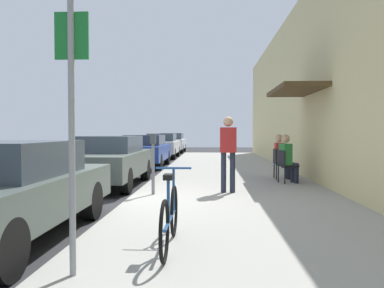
{
  "coord_description": "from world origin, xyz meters",
  "views": [
    {
      "loc": [
        1.7,
        -7.76,
        1.47
      ],
      "look_at": [
        0.98,
        7.13,
        1.02
      ],
      "focal_mm": 36.06,
      "sensor_mm": 36.0,
      "label": 1
    }
  ],
  "objects_px": {
    "parked_car_1": "(109,160)",
    "parking_meter": "(153,159)",
    "bicycle_0": "(170,217)",
    "street_sign": "(72,114)",
    "parked_car_2": "(145,150)",
    "seated_patron_0": "(288,157)",
    "pedestrian_standing": "(228,148)",
    "cafe_chair_0": "(285,164)",
    "parked_car_3": "(162,145)",
    "parked_car_0": "(2,189)",
    "cafe_chair_1": "(279,162)",
    "parked_car_4": "(172,142)",
    "seated_patron_1": "(281,155)"
  },
  "relations": [
    {
      "from": "parked_car_1",
      "to": "parking_meter",
      "type": "xyz_separation_m",
      "value": [
        1.55,
        -2.12,
        0.17
      ]
    },
    {
      "from": "parking_meter",
      "to": "bicycle_0",
      "type": "xyz_separation_m",
      "value": [
        0.77,
        -3.84,
        -0.41
      ]
    },
    {
      "from": "street_sign",
      "to": "parked_car_2",
      "type": "bearing_deg",
      "value": 96.75
    },
    {
      "from": "seated_patron_0",
      "to": "pedestrian_standing",
      "type": "distance_m",
      "value": 2.39
    },
    {
      "from": "parked_car_2",
      "to": "cafe_chair_0",
      "type": "bearing_deg",
      "value": -50.96
    },
    {
      "from": "parked_car_3",
      "to": "bicycle_0",
      "type": "distance_m",
      "value": 17.7
    },
    {
      "from": "parked_car_0",
      "to": "pedestrian_standing",
      "type": "distance_m",
      "value": 4.83
    },
    {
      "from": "street_sign",
      "to": "pedestrian_standing",
      "type": "height_order",
      "value": "street_sign"
    },
    {
      "from": "cafe_chair_1",
      "to": "bicycle_0",
      "type": "bearing_deg",
      "value": -109.9
    },
    {
      "from": "parked_car_4",
      "to": "street_sign",
      "type": "height_order",
      "value": "street_sign"
    },
    {
      "from": "parked_car_1",
      "to": "street_sign",
      "type": "bearing_deg",
      "value": -77.68
    },
    {
      "from": "pedestrian_standing",
      "to": "cafe_chair_0",
      "type": "bearing_deg",
      "value": 46.48
    },
    {
      "from": "cafe_chair_0",
      "to": "cafe_chair_1",
      "type": "bearing_deg",
      "value": 90.19
    },
    {
      "from": "parked_car_2",
      "to": "seated_patron_1",
      "type": "bearing_deg",
      "value": -45.76
    },
    {
      "from": "seated_patron_0",
      "to": "seated_patron_1",
      "type": "xyz_separation_m",
      "value": [
        -0.0,
        0.91,
        0.0
      ]
    },
    {
      "from": "parked_car_4",
      "to": "cafe_chair_1",
      "type": "distance_m",
      "value": 17.37
    },
    {
      "from": "seated_patron_0",
      "to": "seated_patron_1",
      "type": "height_order",
      "value": "same"
    },
    {
      "from": "seated_patron_0",
      "to": "cafe_chair_1",
      "type": "distance_m",
      "value": 0.93
    },
    {
      "from": "seated_patron_0",
      "to": "parked_car_0",
      "type": "bearing_deg",
      "value": -132.41
    },
    {
      "from": "street_sign",
      "to": "cafe_chair_1",
      "type": "relative_size",
      "value": 2.99
    },
    {
      "from": "seated_patron_0",
      "to": "pedestrian_standing",
      "type": "xyz_separation_m",
      "value": [
        -1.65,
        -1.7,
        0.3
      ]
    },
    {
      "from": "parking_meter",
      "to": "parked_car_3",
      "type": "bearing_deg",
      "value": 96.46
    },
    {
      "from": "parked_car_1",
      "to": "cafe_chair_0",
      "type": "xyz_separation_m",
      "value": [
        4.78,
        -0.1,
        -0.09
      ]
    },
    {
      "from": "parked_car_2",
      "to": "pedestrian_standing",
      "type": "xyz_separation_m",
      "value": [
        3.19,
        -7.58,
        0.41
      ]
    },
    {
      "from": "pedestrian_standing",
      "to": "parking_meter",
      "type": "bearing_deg",
      "value": -168.2
    },
    {
      "from": "parked_car_4",
      "to": "seated_patron_1",
      "type": "xyz_separation_m",
      "value": [
        4.84,
        -16.7,
        0.08
      ]
    },
    {
      "from": "parking_meter",
      "to": "cafe_chair_1",
      "type": "distance_m",
      "value": 4.38
    },
    {
      "from": "parked_car_2",
      "to": "street_sign",
      "type": "height_order",
      "value": "street_sign"
    },
    {
      "from": "parked_car_1",
      "to": "parking_meter",
      "type": "bearing_deg",
      "value": -53.88
    },
    {
      "from": "street_sign",
      "to": "cafe_chair_0",
      "type": "bearing_deg",
      "value": 64.12
    },
    {
      "from": "bicycle_0",
      "to": "cafe_chair_0",
      "type": "xyz_separation_m",
      "value": [
        2.46,
        5.86,
        0.14
      ]
    },
    {
      "from": "street_sign",
      "to": "bicycle_0",
      "type": "height_order",
      "value": "street_sign"
    },
    {
      "from": "parked_car_4",
      "to": "bicycle_0",
      "type": "distance_m",
      "value": 23.61
    },
    {
      "from": "parking_meter",
      "to": "bicycle_0",
      "type": "bearing_deg",
      "value": -78.64
    },
    {
      "from": "parking_meter",
      "to": "seated_patron_1",
      "type": "relative_size",
      "value": 1.02
    },
    {
      "from": "parked_car_2",
      "to": "parking_meter",
      "type": "relative_size",
      "value": 3.33
    },
    {
      "from": "bicycle_0",
      "to": "cafe_chair_0",
      "type": "bearing_deg",
      "value": 67.22
    },
    {
      "from": "parked_car_1",
      "to": "parked_car_2",
      "type": "distance_m",
      "value": 5.8
    },
    {
      "from": "parked_car_3",
      "to": "street_sign",
      "type": "relative_size",
      "value": 1.69
    },
    {
      "from": "cafe_chair_1",
      "to": "pedestrian_standing",
      "type": "bearing_deg",
      "value": -121.4
    },
    {
      "from": "street_sign",
      "to": "seated_patron_0",
      "type": "distance_m",
      "value": 7.61
    },
    {
      "from": "bicycle_0",
      "to": "parked_car_3",
      "type": "bearing_deg",
      "value": 97.54
    },
    {
      "from": "parked_car_4",
      "to": "parked_car_0",
      "type": "bearing_deg",
      "value": -90.0
    },
    {
      "from": "cafe_chair_1",
      "to": "seated_patron_1",
      "type": "xyz_separation_m",
      "value": [
        0.06,
        0.0,
        0.19
      ]
    },
    {
      "from": "cafe_chair_0",
      "to": "seated_patron_1",
      "type": "bearing_deg",
      "value": 86.48
    },
    {
      "from": "parked_car_3",
      "to": "cafe_chair_1",
      "type": "relative_size",
      "value": 5.06
    },
    {
      "from": "parked_car_1",
      "to": "cafe_chair_1",
      "type": "distance_m",
      "value": 4.85
    },
    {
      "from": "cafe_chair_0",
      "to": "parking_meter",
      "type": "bearing_deg",
      "value": -147.98
    },
    {
      "from": "parking_meter",
      "to": "parked_car_4",
      "type": "bearing_deg",
      "value": 94.51
    },
    {
      "from": "parked_car_0",
      "to": "parked_car_2",
      "type": "height_order",
      "value": "parked_car_2"
    }
  ]
}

